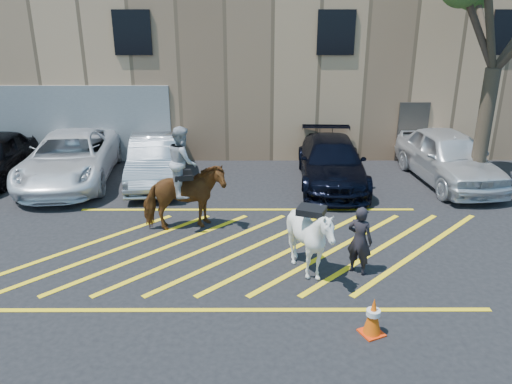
{
  "coord_description": "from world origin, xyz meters",
  "views": [
    {
      "loc": [
        0.2,
        -10.97,
        5.52
      ],
      "look_at": [
        0.23,
        0.2,
        1.3
      ],
      "focal_mm": 35.0,
      "sensor_mm": 36.0,
      "label": 1
    }
  ],
  "objects_px": {
    "mounted_bay": "(184,189)",
    "traffic_cone": "(373,316)",
    "saddled_white": "(310,239)",
    "car_blue_suv": "(332,162)",
    "car_silver_sedan": "(156,160)",
    "car_white_pickup": "(70,158)",
    "car_white_suv": "(448,157)",
    "handler": "(360,240)"
  },
  "relations": [
    {
      "from": "mounted_bay",
      "to": "traffic_cone",
      "type": "bearing_deg",
      "value": -48.85
    },
    {
      "from": "saddled_white",
      "to": "car_blue_suv",
      "type": "bearing_deg",
      "value": 77.45
    },
    {
      "from": "car_silver_sedan",
      "to": "car_blue_suv",
      "type": "distance_m",
      "value": 5.74
    },
    {
      "from": "car_white_pickup",
      "to": "saddled_white",
      "type": "xyz_separation_m",
      "value": [
        7.23,
        -6.16,
        0.06
      ]
    },
    {
      "from": "car_silver_sedan",
      "to": "car_blue_suv",
      "type": "height_order",
      "value": "car_silver_sedan"
    },
    {
      "from": "car_white_pickup",
      "to": "car_silver_sedan",
      "type": "xyz_separation_m",
      "value": [
        2.81,
        -0.06,
        -0.04
      ]
    },
    {
      "from": "car_white_suv",
      "to": "car_silver_sedan",
      "type": "bearing_deg",
      "value": 173.48
    },
    {
      "from": "car_blue_suv",
      "to": "car_white_pickup",
      "type": "bearing_deg",
      "value": -179.22
    },
    {
      "from": "car_white_pickup",
      "to": "car_white_suv",
      "type": "xyz_separation_m",
      "value": [
        12.37,
        -0.1,
        0.06
      ]
    },
    {
      "from": "saddled_white",
      "to": "mounted_bay",
      "type": "bearing_deg",
      "value": 141.57
    },
    {
      "from": "car_silver_sedan",
      "to": "handler",
      "type": "xyz_separation_m",
      "value": [
        5.5,
        -6.0,
        0.03
      ]
    },
    {
      "from": "mounted_bay",
      "to": "car_blue_suv",
      "type": "bearing_deg",
      "value": 39.39
    },
    {
      "from": "car_blue_suv",
      "to": "saddled_white",
      "type": "relative_size",
      "value": 2.6
    },
    {
      "from": "car_silver_sedan",
      "to": "handler",
      "type": "bearing_deg",
      "value": -53.89
    },
    {
      "from": "car_silver_sedan",
      "to": "saddled_white",
      "type": "bearing_deg",
      "value": -60.47
    },
    {
      "from": "handler",
      "to": "traffic_cone",
      "type": "distance_m",
      "value": 2.23
    },
    {
      "from": "traffic_cone",
      "to": "mounted_bay",
      "type": "bearing_deg",
      "value": 131.15
    },
    {
      "from": "car_silver_sedan",
      "to": "handler",
      "type": "height_order",
      "value": "handler"
    },
    {
      "from": "car_white_pickup",
      "to": "traffic_cone",
      "type": "height_order",
      "value": "car_white_pickup"
    },
    {
      "from": "car_white_suv",
      "to": "mounted_bay",
      "type": "relative_size",
      "value": 1.83
    },
    {
      "from": "traffic_cone",
      "to": "car_white_suv",
      "type": "bearing_deg",
      "value": 62.55
    },
    {
      "from": "car_blue_suv",
      "to": "traffic_cone",
      "type": "relative_size",
      "value": 6.86
    },
    {
      "from": "handler",
      "to": "car_white_suv",
      "type": "bearing_deg",
      "value": -89.5
    },
    {
      "from": "car_blue_suv",
      "to": "mounted_bay",
      "type": "xyz_separation_m",
      "value": [
        -4.29,
        -3.53,
        0.38
      ]
    },
    {
      "from": "car_white_pickup",
      "to": "car_blue_suv",
      "type": "distance_m",
      "value": 8.55
    },
    {
      "from": "traffic_cone",
      "to": "saddled_white",
      "type": "bearing_deg",
      "value": 113.55
    },
    {
      "from": "car_white_pickup",
      "to": "saddled_white",
      "type": "bearing_deg",
      "value": -46.47
    },
    {
      "from": "car_white_pickup",
      "to": "handler",
      "type": "relative_size",
      "value": 3.67
    },
    {
      "from": "saddled_white",
      "to": "car_silver_sedan",
      "type": "bearing_deg",
      "value": 125.94
    },
    {
      "from": "car_blue_suv",
      "to": "car_white_suv",
      "type": "bearing_deg",
      "value": 5.13
    },
    {
      "from": "car_silver_sedan",
      "to": "traffic_cone",
      "type": "xyz_separation_m",
      "value": [
        5.33,
        -8.19,
        -0.38
      ]
    },
    {
      "from": "handler",
      "to": "traffic_cone",
      "type": "bearing_deg",
      "value": 120.43
    },
    {
      "from": "handler",
      "to": "traffic_cone",
      "type": "height_order",
      "value": "handler"
    },
    {
      "from": "car_silver_sedan",
      "to": "saddled_white",
      "type": "relative_size",
      "value": 2.35
    },
    {
      "from": "car_white_pickup",
      "to": "mounted_bay",
      "type": "bearing_deg",
      "value": -47.81
    },
    {
      "from": "car_silver_sedan",
      "to": "car_white_suv",
      "type": "xyz_separation_m",
      "value": [
        9.56,
        -0.04,
        0.11
      ]
    },
    {
      "from": "handler",
      "to": "mounted_bay",
      "type": "height_order",
      "value": "mounted_bay"
    },
    {
      "from": "car_blue_suv",
      "to": "mounted_bay",
      "type": "height_order",
      "value": "mounted_bay"
    },
    {
      "from": "saddled_white",
      "to": "traffic_cone",
      "type": "relative_size",
      "value": 2.64
    },
    {
      "from": "car_silver_sedan",
      "to": "traffic_cone",
      "type": "relative_size",
      "value": 6.2
    },
    {
      "from": "car_white_suv",
      "to": "traffic_cone",
      "type": "xyz_separation_m",
      "value": [
        -4.23,
        -8.15,
        -0.49
      ]
    },
    {
      "from": "car_white_suv",
      "to": "traffic_cone",
      "type": "bearing_deg",
      "value": -123.76
    }
  ]
}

